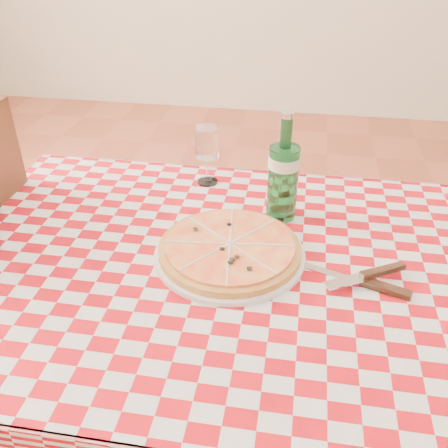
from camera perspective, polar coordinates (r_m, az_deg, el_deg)
The scene contains 6 objects.
dining_table at distance 1.14m, azimuth 0.50°, elevation -8.39°, with size 1.20×0.80×0.75m.
tablecloth at distance 1.08m, azimuth 0.53°, elevation -4.64°, with size 1.30×0.90×0.01m, color #A30A12.
pizza_plate at distance 1.09m, azimuth 0.67°, elevation -2.79°, with size 0.33×0.33×0.04m, color #BC7F3E, non-canonical shape.
water_bottle at distance 1.18m, azimuth 6.85°, elevation 6.47°, with size 0.08×0.08×0.27m, color #19652B, non-canonical shape.
wine_glass at distance 1.36m, azimuth -1.95°, elevation 7.81°, with size 0.06×0.06×0.16m, color white, non-canonical shape.
cutlery at distance 1.06m, azimuth 15.37°, elevation -5.99°, with size 0.26×0.21×0.03m, color silver, non-canonical shape.
Camera 1 is at (0.13, -0.85, 1.42)m, focal length 40.00 mm.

